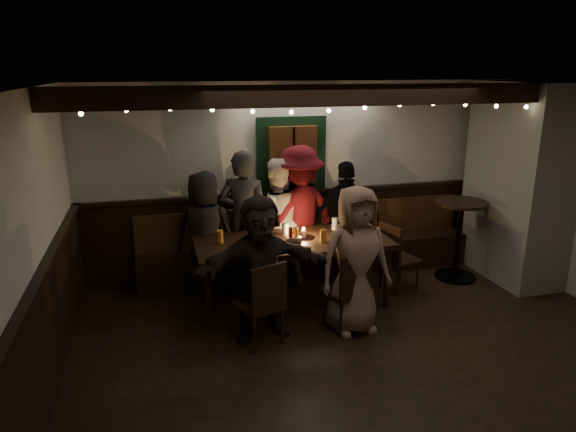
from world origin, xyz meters
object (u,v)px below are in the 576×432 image
object	(u,v)px
chair_near_right	(350,287)
person_e	(346,219)
chair_near_left	(264,300)
person_a	(205,233)
high_top	(459,230)
person_f	(260,268)
person_g	(355,260)
person_b	(244,220)
person_d	(299,214)
chair_end	(395,254)
person_c	(276,221)
dining_table	(292,245)

from	to	relation	value
chair_near_right	person_e	distance (m)	1.63
chair_near_left	person_a	distance (m)	1.59
high_top	person_f	size ratio (longest dim) A/B	0.70
chair_near_right	person_g	size ratio (longest dim) A/B	0.56
person_b	person_d	world-z (taller)	person_d
high_top	person_d	size ratio (longest dim) A/B	0.59
chair_near_right	chair_end	size ratio (longest dim) A/B	1.01
chair_end	person_g	world-z (taller)	person_g
person_f	person_c	bearing A→B (deg)	65.74
person_b	person_e	xyz separation A→B (m)	(1.40, 0.06, -0.11)
chair_near_left	person_b	bearing A→B (deg)	86.79
person_a	person_c	bearing A→B (deg)	-152.82
high_top	person_b	world-z (taller)	person_b
chair_end	person_d	bearing A→B (deg)	146.30
chair_end	person_b	bearing A→B (deg)	161.09
chair_end	person_b	xyz separation A→B (m)	(-1.81, 0.62, 0.40)
chair_near_left	chair_near_right	size ratio (longest dim) A/B	1.01
person_b	person_g	size ratio (longest dim) A/B	1.12
dining_table	person_c	distance (m)	0.75
person_b	person_a	bearing A→B (deg)	25.74
chair_near_left	chair_near_right	xyz separation A→B (m)	(0.96, 0.07, -0.01)
chair_near_right	person_b	xyz separation A→B (m)	(-0.88, 1.45, 0.39)
chair_near_left	person_e	distance (m)	2.19
high_top	person_c	size ratio (longest dim) A/B	0.65
person_c	person_g	world-z (taller)	person_c
person_f	person_e	bearing A→B (deg)	38.61
high_top	person_e	bearing A→B (deg)	160.07
chair_near_left	dining_table	bearing A→B (deg)	58.44
chair_end	person_f	bearing A→B (deg)	-159.95
person_b	person_d	bearing A→B (deg)	-149.16
chair_near_left	high_top	size ratio (longest dim) A/B	0.85
chair_near_left	person_f	xyz separation A→B (m)	(0.01, 0.21, 0.26)
person_a	person_e	world-z (taller)	person_e
chair_near_left	high_top	xyz separation A→B (m)	(2.91, 1.07, 0.17)
dining_table	person_c	bearing A→B (deg)	91.01
person_b	person_g	world-z (taller)	person_b
chair_near_right	person_g	bearing A→B (deg)	16.07
person_b	high_top	bearing A→B (deg)	-165.12
dining_table	high_top	xyz separation A→B (m)	(2.37, 0.19, -0.06)
person_e	person_g	xyz separation A→B (m)	(-0.48, -1.50, 0.01)
person_a	person_b	xyz separation A→B (m)	(0.50, 0.02, 0.12)
person_a	person_f	bearing A→B (deg)	128.67
person_g	chair_near_right	bearing A→B (deg)	-167.43
chair_near_right	person_b	distance (m)	1.74
person_c	person_e	world-z (taller)	person_c
high_top	person_b	bearing A→B (deg)	170.91
dining_table	person_g	size ratio (longest dim) A/B	1.41
high_top	person_e	distance (m)	1.51
chair_near_left	person_c	xyz separation A→B (m)	(0.53, 1.62, 0.32)
chair_near_left	high_top	bearing A→B (deg)	20.20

